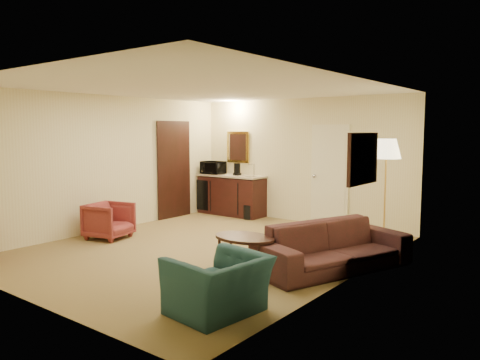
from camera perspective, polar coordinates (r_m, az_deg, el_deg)
The scene contains 11 objects.
ground at distance 7.74m, azimuth -4.08°, elevation -8.39°, with size 6.00×6.00×0.00m, color olive.
room_walls at distance 8.15m, azimuth -1.08°, elevation 4.56°, with size 5.02×6.01×2.61m.
wetbar_cabinet at distance 10.74m, azimuth -1.05°, elevation -1.82°, with size 1.64×0.58×0.92m, color black.
sofa at distance 6.64m, azimuth 11.31°, elevation -7.03°, with size 2.24×0.66×0.88m, color black.
teal_armchair at distance 5.00m, azimuth -2.68°, elevation -11.52°, with size 0.95×0.62×0.83m, color #1E454C.
rose_chair_near at distance 8.72m, azimuth -15.68°, elevation -4.58°, with size 0.69×0.65×0.71m, color #963A31.
coffee_table at distance 6.41m, azimuth 0.55°, elevation -9.07°, with size 0.89×0.60×0.51m, color black.
floor_lamp at distance 8.16m, azimuth 17.27°, elevation -1.45°, with size 0.48×0.48×1.80m, color gold.
waste_bin at distance 10.25m, azimuth 1.13°, elevation -3.92°, with size 0.25×0.25×0.31m, color black.
microwave at distance 10.94m, azimuth -3.31°, elevation 1.69°, with size 0.53×0.29×0.36m, color black.
coffee_maker at distance 10.60m, azimuth -0.35°, elevation 1.32°, with size 0.15×0.15×0.27m, color black.
Camera 1 is at (4.98, -5.60, 1.92)m, focal length 35.00 mm.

